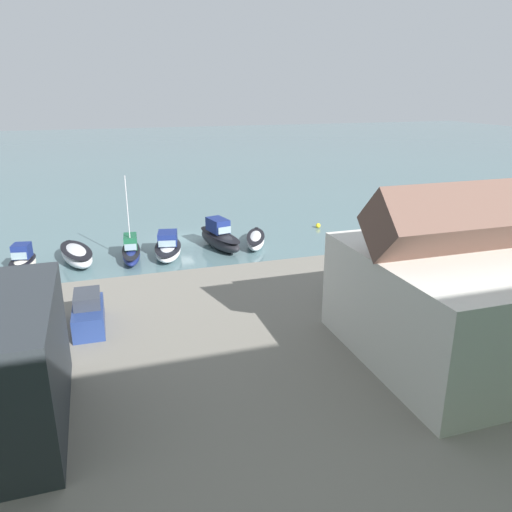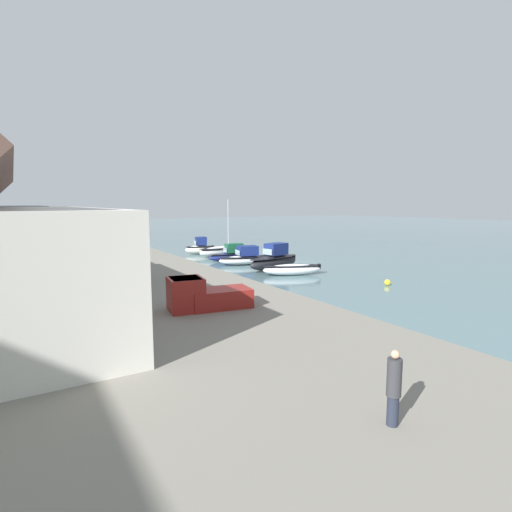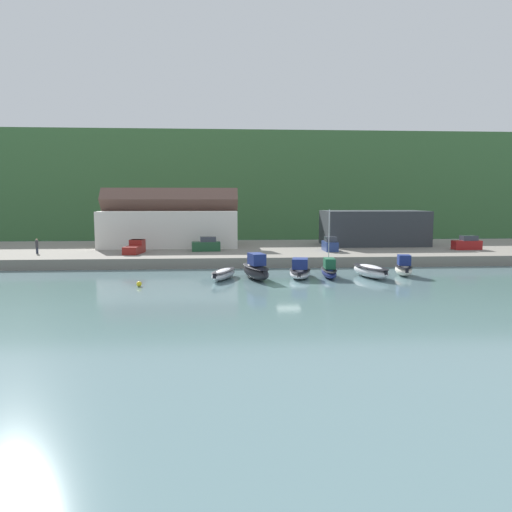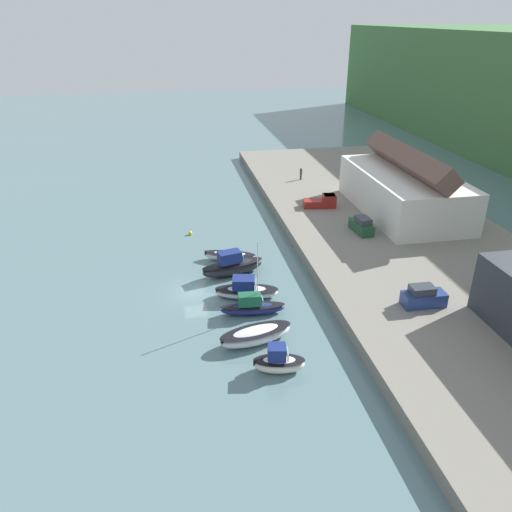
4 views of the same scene
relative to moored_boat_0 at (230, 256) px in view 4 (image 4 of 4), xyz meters
The scene contains 14 objects.
ground_plane 8.45m from the moored_boat_0, 34.66° to the right, with size 320.00×320.00×0.00m, color slate.
quay_promenade 23.94m from the moored_boat_0, 73.17° to the left, with size 109.81×28.49×1.40m.
harbor_clubhouse 28.09m from the moored_boat_0, 108.03° to the left, with size 22.25×11.55×9.59m.
moored_boat_0 is the anchor object (origin of this frame).
moored_boat_1 3.76m from the moored_boat_0, ahead, with size 3.77×7.69×3.01m.
moored_boat_2 8.99m from the moored_boat_0, ahead, with size 3.70×7.10×2.29m.
moored_boat_3 12.43m from the moored_boat_0, ahead, with size 2.15×6.66×7.97m.
moored_boat_4 17.25m from the moored_boat_0, ahead, with size 3.97×7.36×1.47m.
moored_boat_5 21.67m from the moored_boat_0, ahead, with size 2.63×4.64×2.53m.
parked_car_0 23.44m from the moored_boat_0, 46.44° to the left, with size 1.88×4.23×2.16m.
parked_car_3 18.10m from the moored_boat_0, 97.82° to the left, with size 4.34×2.15×2.16m.
pickup_truck_1 20.17m from the moored_boat_0, 128.77° to the left, with size 2.63×4.96×1.90m.
person_on_quay 31.13m from the moored_boat_0, 148.67° to the left, with size 0.40×0.40×2.14m.
mooring_buoy_0 9.87m from the moored_boat_0, 154.51° to the right, with size 0.55×0.55×0.55m.
Camera 4 is at (47.59, -2.11, 27.18)m, focal length 35.00 mm.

